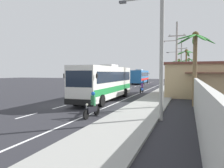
{
  "coord_description": "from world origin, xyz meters",
  "views": [
    {
      "loc": [
        10.02,
        -15.93,
        2.86
      ],
      "look_at": [
        2.75,
        4.11,
        1.7
      ],
      "focal_mm": 33.78,
      "sensor_mm": 36.0,
      "label": 1
    }
  ],
  "objects_px": {
    "motorcycle_trailing": "(142,88)",
    "utility_pole_nearest": "(160,35)",
    "pedestrian_near_kerb": "(162,83)",
    "palm_fourth": "(195,54)",
    "utility_pole_mid": "(176,57)",
    "palm_nearest": "(189,65)",
    "palm_third": "(179,66)",
    "utility_pole_far": "(181,62)",
    "coach_bus_far_lane": "(140,76)",
    "coach_bus_foreground": "(105,82)",
    "palm_second": "(186,60)",
    "motorcycle_beside_bus": "(92,107)"
  },
  "relations": [
    {
      "from": "utility_pole_mid",
      "to": "palm_third",
      "type": "height_order",
      "value": "utility_pole_mid"
    },
    {
      "from": "coach_bus_far_lane",
      "to": "motorcycle_beside_bus",
      "type": "bearing_deg",
      "value": -81.93
    },
    {
      "from": "motorcycle_beside_bus",
      "to": "utility_pole_nearest",
      "type": "height_order",
      "value": "utility_pole_nearest"
    },
    {
      "from": "utility_pole_nearest",
      "to": "palm_fourth",
      "type": "relative_size",
      "value": 1.51
    },
    {
      "from": "coach_bus_foreground",
      "to": "palm_second",
      "type": "bearing_deg",
      "value": 62.75
    },
    {
      "from": "motorcycle_trailing",
      "to": "utility_pole_mid",
      "type": "xyz_separation_m",
      "value": [
        4.67,
        -1.86,
        4.19
      ]
    },
    {
      "from": "motorcycle_trailing",
      "to": "pedestrian_near_kerb",
      "type": "xyz_separation_m",
      "value": [
        2.04,
        6.5,
        0.39
      ]
    },
    {
      "from": "motorcycle_trailing",
      "to": "palm_second",
      "type": "height_order",
      "value": "palm_second"
    },
    {
      "from": "coach_bus_foreground",
      "to": "motorcycle_trailing",
      "type": "xyz_separation_m",
      "value": [
        1.87,
        9.38,
        -1.29
      ]
    },
    {
      "from": "utility_pole_mid",
      "to": "utility_pole_far",
      "type": "bearing_deg",
      "value": 89.72
    },
    {
      "from": "utility_pole_mid",
      "to": "palm_second",
      "type": "xyz_separation_m",
      "value": [
        1.15,
        7.42,
        -0.0
      ]
    },
    {
      "from": "coach_bus_far_lane",
      "to": "utility_pole_mid",
      "type": "bearing_deg",
      "value": -68.49
    },
    {
      "from": "utility_pole_mid",
      "to": "palm_fourth",
      "type": "height_order",
      "value": "utility_pole_mid"
    },
    {
      "from": "motorcycle_beside_bus",
      "to": "utility_pole_nearest",
      "type": "bearing_deg",
      "value": 7.28
    },
    {
      "from": "motorcycle_beside_bus",
      "to": "pedestrian_near_kerb",
      "type": "relative_size",
      "value": 1.14
    },
    {
      "from": "utility_pole_nearest",
      "to": "palm_second",
      "type": "height_order",
      "value": "utility_pole_nearest"
    },
    {
      "from": "utility_pole_far",
      "to": "palm_nearest",
      "type": "distance_m",
      "value": 9.31
    },
    {
      "from": "utility_pole_far",
      "to": "palm_second",
      "type": "height_order",
      "value": "utility_pole_far"
    },
    {
      "from": "palm_second",
      "to": "palm_third",
      "type": "distance_m",
      "value": 10.76
    },
    {
      "from": "palm_third",
      "to": "coach_bus_far_lane",
      "type": "bearing_deg",
      "value": 142.15
    },
    {
      "from": "pedestrian_near_kerb",
      "to": "palm_fourth",
      "type": "bearing_deg",
      "value": -142.01
    },
    {
      "from": "motorcycle_trailing",
      "to": "coach_bus_foreground",
      "type": "bearing_deg",
      "value": -101.3
    },
    {
      "from": "coach_bus_far_lane",
      "to": "pedestrian_near_kerb",
      "type": "distance_m",
      "value": 18.81
    },
    {
      "from": "pedestrian_near_kerb",
      "to": "palm_second",
      "type": "height_order",
      "value": "palm_second"
    },
    {
      "from": "pedestrian_near_kerb",
      "to": "palm_fourth",
      "type": "distance_m",
      "value": 17.89
    },
    {
      "from": "motorcycle_beside_bus",
      "to": "coach_bus_far_lane",
      "type": "bearing_deg",
      "value": 98.07
    },
    {
      "from": "pedestrian_near_kerb",
      "to": "palm_fourth",
      "type": "height_order",
      "value": "palm_fourth"
    },
    {
      "from": "coach_bus_far_lane",
      "to": "palm_fourth",
      "type": "xyz_separation_m",
      "value": [
        12.08,
        -34.2,
        2.51
      ]
    },
    {
      "from": "coach_bus_far_lane",
      "to": "palm_third",
      "type": "relative_size",
      "value": 2.19
    },
    {
      "from": "pedestrian_near_kerb",
      "to": "utility_pole_mid",
      "type": "relative_size",
      "value": 0.19
    },
    {
      "from": "coach_bus_far_lane",
      "to": "motorcycle_beside_bus",
      "type": "relative_size",
      "value": 6.36
    },
    {
      "from": "utility_pole_mid",
      "to": "palm_nearest",
      "type": "height_order",
      "value": "utility_pole_mid"
    },
    {
      "from": "coach_bus_foreground",
      "to": "palm_fourth",
      "type": "height_order",
      "value": "palm_fourth"
    },
    {
      "from": "motorcycle_beside_bus",
      "to": "utility_pole_far",
      "type": "relative_size",
      "value": 0.22
    },
    {
      "from": "coach_bus_foreground",
      "to": "coach_bus_far_lane",
      "type": "height_order",
      "value": "coach_bus_foreground"
    },
    {
      "from": "motorcycle_beside_bus",
      "to": "palm_second",
      "type": "xyz_separation_m",
      "value": [
        5.42,
        22.85,
        4.17
      ]
    },
    {
      "from": "palm_third",
      "to": "motorcycle_trailing",
      "type": "bearing_deg",
      "value": -104.89
    },
    {
      "from": "coach_bus_foreground",
      "to": "motorcycle_trailing",
      "type": "height_order",
      "value": "coach_bus_foreground"
    },
    {
      "from": "utility_pole_mid",
      "to": "palm_fourth",
      "type": "xyz_separation_m",
      "value": [
        1.99,
        -8.59,
        -0.42
      ]
    },
    {
      "from": "utility_pole_nearest",
      "to": "palm_fourth",
      "type": "bearing_deg",
      "value": 71.63
    },
    {
      "from": "palm_nearest",
      "to": "pedestrian_near_kerb",
      "type": "bearing_deg",
      "value": -104.94
    },
    {
      "from": "utility_pole_far",
      "to": "coach_bus_far_lane",
      "type": "bearing_deg",
      "value": 133.53
    },
    {
      "from": "coach_bus_foreground",
      "to": "palm_third",
      "type": "xyz_separation_m",
      "value": [
        6.18,
        25.57,
        2.25
      ]
    },
    {
      "from": "coach_bus_foreground",
      "to": "utility_pole_nearest",
      "type": "height_order",
      "value": "utility_pole_nearest"
    },
    {
      "from": "coach_bus_foreground",
      "to": "utility_pole_far",
      "type": "distance_m",
      "value": 23.56
    },
    {
      "from": "utility_pole_nearest",
      "to": "utility_pole_far",
      "type": "distance_m",
      "value": 29.81
    },
    {
      "from": "coach_bus_foreground",
      "to": "palm_fourth",
      "type": "bearing_deg",
      "value": -7.16
    },
    {
      "from": "palm_nearest",
      "to": "coach_bus_foreground",
      "type": "bearing_deg",
      "value": -104.39
    },
    {
      "from": "utility_pole_nearest",
      "to": "palm_third",
      "type": "distance_m",
      "value": 32.97
    },
    {
      "from": "motorcycle_trailing",
      "to": "utility_pole_nearest",
      "type": "height_order",
      "value": "utility_pole_nearest"
    }
  ]
}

